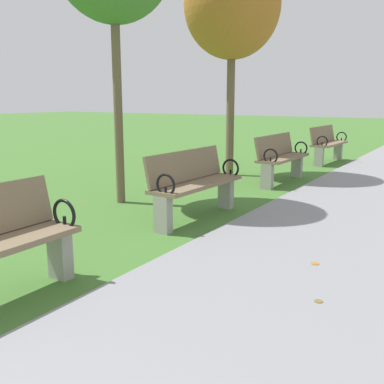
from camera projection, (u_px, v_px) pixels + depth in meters
name	position (u px, v px, depth m)	size (l,w,h in m)	color
park_bench_3	(194.00, 183.00, 5.80)	(0.53, 1.62, 0.90)	#7A664C
park_bench_4	(281.00, 157.00, 8.35)	(0.50, 1.61, 0.90)	#7A664C
park_bench_5	(328.00, 143.00, 10.94)	(0.53, 1.62, 0.90)	#7A664C
tree_2	(232.00, 5.00, 8.59)	(1.88, 1.88, 4.39)	brown
scattered_leaves	(209.00, 232.00, 5.26)	(5.42, 16.54, 0.02)	#BC842D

